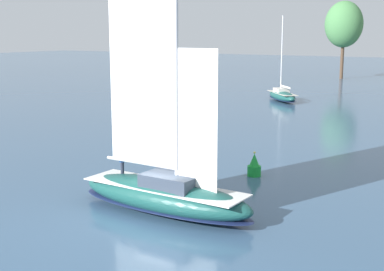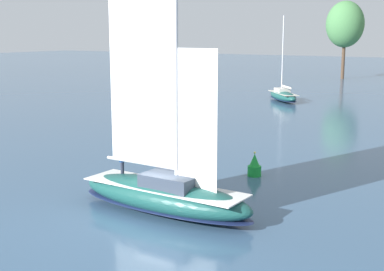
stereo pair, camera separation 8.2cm
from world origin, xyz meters
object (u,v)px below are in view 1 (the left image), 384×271
object	(u,v)px
sailboat_moored_near_marina	(282,95)
channel_buoy	(254,166)
tree_shore_left	(344,24)
sailboat_main	(164,192)

from	to	relation	value
sailboat_moored_near_marina	channel_buoy	bearing A→B (deg)	-71.24
tree_shore_left	sailboat_main	bearing A→B (deg)	-80.39
sailboat_main	channel_buoy	distance (m)	9.56
tree_shore_left	channel_buoy	xyz separation A→B (m)	(16.64, -82.20, -10.73)
sailboat_main	sailboat_moored_near_marina	xyz separation A→B (m)	(-12.39, 49.22, -0.35)
channel_buoy	sailboat_main	bearing A→B (deg)	-96.67
sailboat_moored_near_marina	channel_buoy	size ratio (longest dim) A/B	7.00
sailboat_moored_near_marina	channel_buoy	world-z (taller)	sailboat_moored_near_marina
sailboat_main	sailboat_moored_near_marina	bearing A→B (deg)	104.12
channel_buoy	sailboat_moored_near_marina	bearing A→B (deg)	108.76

